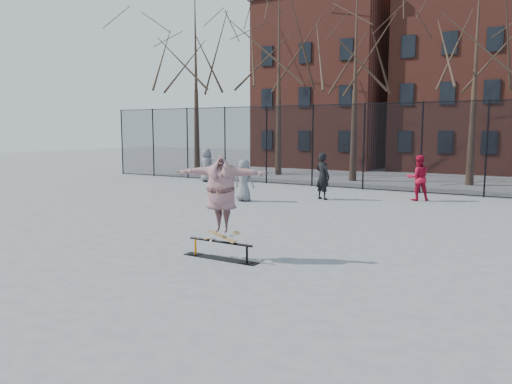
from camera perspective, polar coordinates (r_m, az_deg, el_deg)
The scene contains 11 objects.
ground at distance 11.64m, azimuth -2.69°, elevation -6.77°, with size 100.00×100.00×0.00m, color slate.
skate_rail at distance 10.94m, azimuth -4.10°, elevation -6.83°, with size 1.84×0.28×0.41m.
skateboard at distance 10.85m, azimuth -3.93°, elevation -5.36°, with size 0.77×0.18×0.09m, color olive, non-canonical shape.
skater at distance 10.70m, azimuth -3.97°, elevation -0.82°, with size 2.02×0.55×1.64m, color #3F3381.
bystander_grey at distance 19.44m, azimuth -1.38°, elevation 1.34°, with size 0.80×0.52×1.64m, color slate.
bystander_black at distance 20.12m, azimuth 7.63°, elevation 1.81°, with size 0.68×0.45×1.87m, color black.
bystander_red at distance 20.64m, azimuth 18.04°, elevation 1.55°, with size 0.87×0.68×1.80m, color #AA0F29.
bystander_extra at distance 26.78m, azimuth -5.66°, elevation 3.07°, with size 0.87×0.57×1.78m, color slate.
fence at distance 23.26m, azimuth 15.45°, elevation 5.10°, with size 34.03×0.07×4.00m.
tree_row at distance 27.70m, azimuth 17.79°, elevation 16.33°, with size 33.66×7.46×10.67m.
rowhouses at distance 35.96m, azimuth 22.61°, elevation 11.87°, with size 29.00×7.00×13.00m.
Camera 1 is at (6.31, -9.37, 2.81)m, focal length 35.00 mm.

